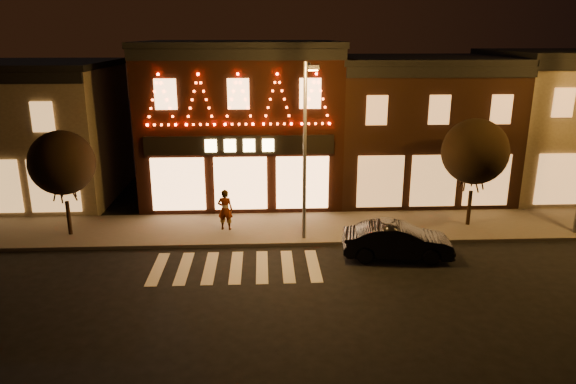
{
  "coord_description": "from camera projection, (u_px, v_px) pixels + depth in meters",
  "views": [
    {
      "loc": [
        1.08,
        -14.92,
        8.67
      ],
      "look_at": [
        2.01,
        4.0,
        3.01
      ],
      "focal_mm": 33.15,
      "sensor_mm": 36.0,
      "label": 1
    }
  ],
  "objects": [
    {
      "name": "ground",
      "position": [
        231.0,
        321.0,
        16.71
      ],
      "size": [
        120.0,
        120.0,
        0.0
      ],
      "primitive_type": "plane",
      "color": "black",
      "rests_on": "ground"
    },
    {
      "name": "sidewalk_far",
      "position": [
        284.0,
        228.0,
        24.44
      ],
      "size": [
        44.0,
        4.0,
        0.15
      ],
      "primitive_type": "cube",
      "color": "#47423D",
      "rests_on": "ground"
    },
    {
      "name": "building_pulp",
      "position": [
        242.0,
        120.0,
        28.89
      ],
      "size": [
        10.2,
        8.34,
        8.3
      ],
      "color": "black",
      "rests_on": "ground"
    },
    {
      "name": "building_right_a",
      "position": [
        414.0,
        126.0,
        29.47
      ],
      "size": [
        9.2,
        8.28,
        7.5
      ],
      "color": "#331B12",
      "rests_on": "ground"
    },
    {
      "name": "building_right_b",
      "position": [
        572.0,
        122.0,
        29.85
      ],
      "size": [
        9.2,
        8.28,
        7.8
      ],
      "color": "#6E614E",
      "rests_on": "ground"
    },
    {
      "name": "streetlamp_mid",
      "position": [
        306.0,
        139.0,
        21.65
      ],
      "size": [
        0.49,
        1.71,
        7.47
      ],
      "rotation": [
        0.0,
        0.0,
        -0.11
      ],
      "color": "#59595E",
      "rests_on": "sidewalk_far"
    },
    {
      "name": "tree_left",
      "position": [
        62.0,
        163.0,
        22.62
      ],
      "size": [
        2.76,
        2.76,
        4.62
      ],
      "rotation": [
        0.0,
        0.0,
        -0.01
      ],
      "color": "black",
      "rests_on": "sidewalk_far"
    },
    {
      "name": "tree_right",
      "position": [
        475.0,
        152.0,
        23.75
      ],
      "size": [
        2.95,
        2.95,
        4.93
      ],
      "rotation": [
        0.0,
        0.0,
        0.15
      ],
      "color": "black",
      "rests_on": "sidewalk_far"
    },
    {
      "name": "dark_sedan",
      "position": [
        397.0,
        241.0,
        21.23
      ],
      "size": [
        4.46,
        1.93,
        1.43
      ],
      "primitive_type": "imported",
      "rotation": [
        0.0,
        0.0,
        1.47
      ],
      "color": "black",
      "rests_on": "ground"
    },
    {
      "name": "pedestrian",
      "position": [
        225.0,
        210.0,
        23.84
      ],
      "size": [
        0.74,
        0.54,
        1.87
      ],
      "primitive_type": "imported",
      "rotation": [
        0.0,
        0.0,
        2.99
      ],
      "color": "gray",
      "rests_on": "sidewalk_far"
    }
  ]
}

